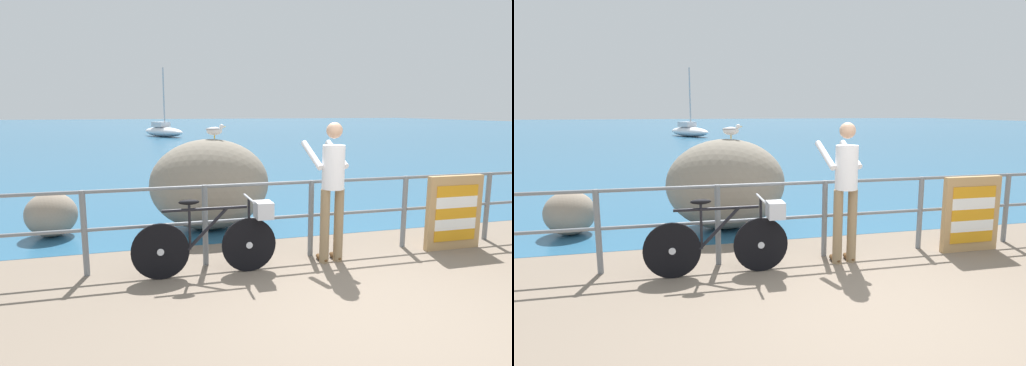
{
  "view_description": "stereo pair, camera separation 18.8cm",
  "coord_description": "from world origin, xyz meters",
  "views": [
    {
      "loc": [
        -2.15,
        -3.47,
        1.93
      ],
      "look_at": [
        -0.65,
        2.15,
        0.95
      ],
      "focal_mm": 30.48,
      "sensor_mm": 36.0,
      "label": 1
    },
    {
      "loc": [
        -1.97,
        -3.52,
        1.93
      ],
      "look_at": [
        -0.65,
        2.15,
        0.95
      ],
      "focal_mm": 30.48,
      "sensor_mm": 36.0,
      "label": 2
    }
  ],
  "objects": [
    {
      "name": "bicycle",
      "position": [
        -1.31,
        1.4,
        0.46
      ],
      "size": [
        1.7,
        0.48,
        0.92
      ],
      "rotation": [
        0.0,
        0.0,
        -0.01
      ],
      "color": "black",
      "rests_on": "ground_plane"
    },
    {
      "name": "breakwater_boulder_left",
      "position": [
        -3.51,
        3.61,
        0.34
      ],
      "size": [
        0.77,
        0.72,
        0.69
      ],
      "color": "gray",
      "rests_on": "ground"
    },
    {
      "name": "seagull",
      "position": [
        -0.98,
        3.46,
        1.61
      ],
      "size": [
        0.34,
        0.13,
        0.23
      ],
      "rotation": [
        0.0,
        0.0,
        0.04
      ],
      "color": "gold",
      "rests_on": "breakwater_boulder_main"
    },
    {
      "name": "person_at_railing",
      "position": [
        0.16,
        1.47,
        0.99
      ],
      "size": [
        0.48,
        0.65,
        1.78
      ],
      "rotation": [
        0.0,
        0.0,
        1.66
      ],
      "color": "#8C7251",
      "rests_on": "ground_plane"
    },
    {
      "name": "breakwater_boulder_main",
      "position": [
        -1.08,
        3.43,
        0.73
      ],
      "size": [
        1.94,
        1.39,
        1.47
      ],
      "color": "gray",
      "rests_on": "ground"
    },
    {
      "name": "ground_plane",
      "position": [
        0.0,
        20.0,
        -0.05
      ],
      "size": [
        120.0,
        120.0,
        0.1
      ],
      "primitive_type": "cube",
      "color": "#756656"
    },
    {
      "name": "promenade_railing",
      "position": [
        -0.0,
        1.75,
        0.64
      ],
      "size": [
        8.52,
        0.07,
        1.02
      ],
      "color": "slate",
      "rests_on": "ground_plane"
    },
    {
      "name": "sea_surface",
      "position": [
        0.0,
        47.56,
        0.0
      ],
      "size": [
        120.0,
        90.0,
        0.01
      ],
      "primitive_type": "cube",
      "color": "#285B7F",
      "rests_on": "ground_plane"
    },
    {
      "name": "sailboat",
      "position": [
        -0.46,
        28.96,
        0.42
      ],
      "size": [
        3.34,
        4.46,
        4.9
      ],
      "rotation": [
        0.0,
        0.0,
        5.24
      ],
      "color": "white",
      "rests_on": "sea_surface"
    },
    {
      "name": "folded_deckchair_stack",
      "position": [
        2.03,
        1.49,
        0.52
      ],
      "size": [
        0.84,
        0.1,
        1.04
      ],
      "color": "tan",
      "rests_on": "ground_plane"
    }
  ]
}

